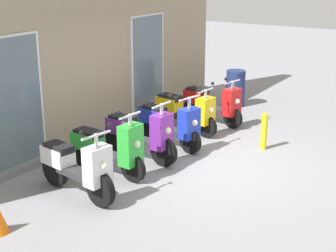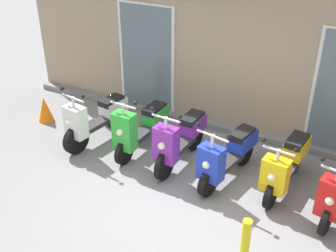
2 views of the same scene
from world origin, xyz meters
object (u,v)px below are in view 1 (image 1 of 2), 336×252
at_px(scooter_yellow, 186,111).
at_px(trash_bin, 235,88).
at_px(scooter_red, 213,102).
at_px(scooter_blue, 170,123).
at_px(scooter_white, 77,167).
at_px(scooter_green, 109,147).
at_px(curb_bollard, 264,131).
at_px(scooter_purple, 141,133).

relative_size(scooter_yellow, trash_bin, 1.74).
height_order(scooter_yellow, scooter_red, scooter_red).
bearing_deg(scooter_blue, scooter_white, 179.39).
bearing_deg(scooter_yellow, scooter_green, -178.94).
xyz_separation_m(scooter_blue, scooter_red, (1.76, -0.01, 0.02)).
height_order(curb_bollard, trash_bin, trash_bin).
xyz_separation_m(scooter_purple, scooter_red, (2.64, -0.07, -0.02)).
distance_m(scooter_yellow, trash_bin, 2.43).
bearing_deg(scooter_purple, scooter_red, -1.48).
relative_size(scooter_white, scooter_blue, 1.05).
bearing_deg(trash_bin, scooter_green, -179.37).
bearing_deg(curb_bollard, trash_bin, 35.14).
bearing_deg(scooter_purple, trash_bin, 1.67).
height_order(scooter_white, scooter_blue, scooter_white).
distance_m(scooter_red, curb_bollard, 1.84).
bearing_deg(trash_bin, scooter_blue, -176.87).
distance_m(scooter_green, scooter_purple, 0.82).
distance_m(scooter_white, scooter_red, 4.35).
height_order(scooter_blue, scooter_red, scooter_blue).
xyz_separation_m(scooter_white, trash_bin, (5.92, 0.15, -0.03)).
xyz_separation_m(scooter_white, scooter_yellow, (3.48, 0.15, -0.00)).
distance_m(scooter_green, scooter_yellow, 2.59).
xyz_separation_m(scooter_green, trash_bin, (5.02, 0.06, -0.05)).
distance_m(scooter_green, scooter_red, 3.46).
height_order(scooter_green, scooter_yellow, scooter_green).
bearing_deg(scooter_green, curb_bollard, -34.23).
height_order(scooter_purple, curb_bollard, scooter_purple).
bearing_deg(curb_bollard, scooter_yellow, 87.52).
xyz_separation_m(scooter_green, scooter_yellow, (2.59, 0.05, -0.02)).
distance_m(scooter_green, trash_bin, 5.02).
relative_size(scooter_blue, curb_bollard, 2.19).
height_order(scooter_blue, curb_bollard, scooter_blue).
xyz_separation_m(scooter_white, scooter_green, (0.89, 0.10, 0.02)).
relative_size(scooter_yellow, curb_bollard, 2.20).
bearing_deg(scooter_green, scooter_yellow, 1.06).
relative_size(scooter_red, curb_bollard, 2.25).
distance_m(scooter_white, scooter_green, 0.90).
bearing_deg(scooter_white, scooter_purple, 1.05).
bearing_deg(scooter_red, scooter_white, 179.52).
bearing_deg(scooter_white, scooter_green, 6.34).
bearing_deg(scooter_white, trash_bin, 1.50).
bearing_deg(curb_bollard, scooter_white, 154.70).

